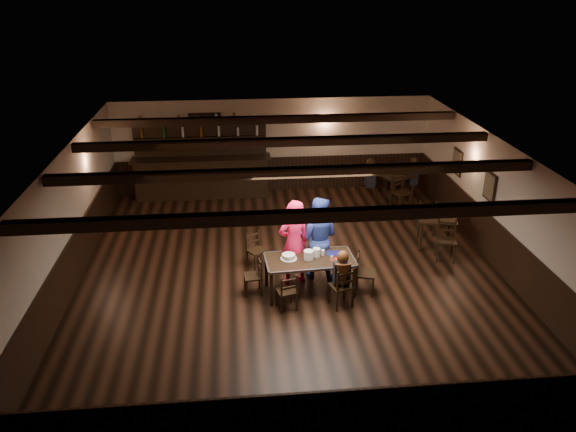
{
  "coord_description": "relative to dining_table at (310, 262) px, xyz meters",
  "views": [
    {
      "loc": [
        -1.11,
        -10.59,
        5.93
      ],
      "look_at": [
        -0.04,
        0.2,
        1.21
      ],
      "focal_mm": 35.0,
      "sensor_mm": 36.0,
      "label": 1
    }
  ],
  "objects": [
    {
      "name": "man_blue",
      "position": [
        0.25,
        0.64,
        0.21
      ],
      "size": [
        1.04,
        0.92,
        1.78
      ],
      "primitive_type": "imported",
      "rotation": [
        0.0,
        0.0,
        2.81
      ],
      "color": "navy",
      "rests_on": "ground"
    },
    {
      "name": "dining_table",
      "position": [
        0.0,
        0.0,
        0.0
      ],
      "size": [
        1.81,
        0.99,
        0.75
      ],
      "color": "black",
      "rests_on": "ground"
    },
    {
      "name": "plate_stack_a",
      "position": [
        -0.03,
        -0.01,
        0.16
      ],
      "size": [
        0.19,
        0.19,
        0.18
      ],
      "primitive_type": "cylinder",
      "color": "white",
      "rests_on": "dining_table"
    },
    {
      "name": "tea_light",
      "position": [
        0.1,
        0.08,
        0.09
      ],
      "size": [
        0.06,
        0.06,
        0.06
      ],
      "color": "#A5A8AD",
      "rests_on": "dining_table"
    },
    {
      "name": "bg_patron_left",
      "position": [
        2.32,
        4.66,
        0.18
      ],
      "size": [
        0.24,
        0.39,
        0.79
      ],
      "color": "black",
      "rests_on": "ground"
    },
    {
      "name": "back_table_b",
      "position": [
        3.05,
        4.78,
        -0.03
      ],
      "size": [
        1.16,
        1.16,
        0.75
      ],
      "color": "black",
      "rests_on": "ground"
    },
    {
      "name": "chair_far_pushed",
      "position": [
        -1.03,
        1.22,
        -0.22
      ],
      "size": [
        0.5,
        0.49,
        0.79
      ],
      "color": "black",
      "rests_on": "ground"
    },
    {
      "name": "ground",
      "position": [
        -0.28,
        0.89,
        -0.68
      ],
      "size": [
        10.0,
        10.0,
        0.0
      ],
      "primitive_type": "plane",
      "color": "black",
      "rests_on": "ground"
    },
    {
      "name": "menu_blue",
      "position": [
        0.54,
        0.19,
        0.07
      ],
      "size": [
        0.36,
        0.28,
        0.0
      ],
      "primitive_type": "cube",
      "rotation": [
        0.0,
        0.0,
        -0.16
      ],
      "color": "#0F124D",
      "rests_on": "dining_table"
    },
    {
      "name": "pepper_shaker",
      "position": [
        0.45,
        -0.07,
        0.11
      ],
      "size": [
        0.04,
        0.04,
        0.09
      ],
      "primitive_type": "cylinder",
      "color": "#A5A8AD",
      "rests_on": "dining_table"
    },
    {
      "name": "menu_red",
      "position": [
        0.56,
        -0.1,
        0.07
      ],
      "size": [
        0.38,
        0.34,
        0.0
      ],
      "primitive_type": "cube",
      "rotation": [
        0.0,
        0.0,
        0.51
      ],
      "color": "maroon",
      "rests_on": "dining_table"
    },
    {
      "name": "bg_patron_right",
      "position": [
        3.55,
        4.75,
        0.17
      ],
      "size": [
        0.24,
        0.38,
        0.77
      ],
      "color": "black",
      "rests_on": "ground"
    },
    {
      "name": "plate_stack_b",
      "position": [
        0.14,
        0.08,
        0.16
      ],
      "size": [
        0.15,
        0.15,
        0.18
      ],
      "primitive_type": "cylinder",
      "color": "white",
      "rests_on": "dining_table"
    },
    {
      "name": "chair_end_right",
      "position": [
        1.04,
        -0.1,
        -0.18
      ],
      "size": [
        0.48,
        0.49,
        0.86
      ],
      "color": "black",
      "rests_on": "ground"
    },
    {
      "name": "chair_end_left",
      "position": [
        -1.06,
        0.06,
        -0.23
      ],
      "size": [
        0.38,
        0.4,
        0.78
      ],
      "color": "black",
      "rests_on": "ground"
    },
    {
      "name": "bar_counter",
      "position": [
        -2.34,
        5.61,
        0.04
      ],
      "size": [
        3.9,
        0.7,
        2.2
      ],
      "color": "black",
      "rests_on": "ground"
    },
    {
      "name": "seated_person",
      "position": [
        0.54,
        -0.57,
        0.11
      ],
      "size": [
        0.31,
        0.46,
        0.75
      ],
      "color": "black",
      "rests_on": "ground"
    },
    {
      "name": "cake",
      "position": [
        -0.42,
        0.04,
        0.11
      ],
      "size": [
        0.33,
        0.33,
        0.1
      ],
      "color": "white",
      "rests_on": "dining_table"
    },
    {
      "name": "back_table_a",
      "position": [
        3.21,
        1.78,
        -0.03
      ],
      "size": [
        1.04,
        1.04,
        0.75
      ],
      "color": "black",
      "rests_on": "ground"
    },
    {
      "name": "chair_near_left",
      "position": [
        -0.5,
        -0.63,
        -0.24
      ],
      "size": [
        0.43,
        0.42,
        0.77
      ],
      "color": "black",
      "rests_on": "ground"
    },
    {
      "name": "drink_glass",
      "position": [
        0.28,
        0.13,
        0.13
      ],
      "size": [
        0.07,
        0.07,
        0.11
      ],
      "primitive_type": "cylinder",
      "color": "silver",
      "rests_on": "dining_table"
    },
    {
      "name": "woman_pink",
      "position": [
        -0.27,
        0.42,
        0.23
      ],
      "size": [
        0.78,
        0.63,
        1.83
      ],
      "primitive_type": "imported",
      "rotation": [
        0.0,
        0.0,
        3.47
      ],
      "color": "#E42765",
      "rests_on": "ground"
    },
    {
      "name": "salt_shaker",
      "position": [
        0.42,
        -0.1,
        0.11
      ],
      "size": [
        0.04,
        0.04,
        0.09
      ],
      "primitive_type": "cylinder",
      "color": "silver",
      "rests_on": "dining_table"
    },
    {
      "name": "chair_near_right",
      "position": [
        0.56,
        -0.63,
        -0.19
      ],
      "size": [
        0.5,
        0.48,
        0.85
      ],
      "color": "black",
      "rests_on": "ground"
    },
    {
      "name": "room_shell",
      "position": [
        -0.28,
        0.93,
        1.06
      ],
      "size": [
        9.02,
        10.02,
        2.71
      ],
      "color": "beige",
      "rests_on": "ground"
    }
  ]
}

